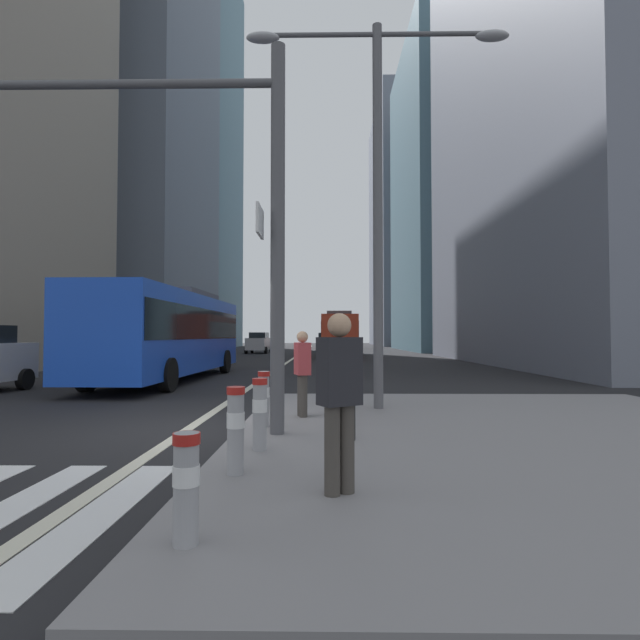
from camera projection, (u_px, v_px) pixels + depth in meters
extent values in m
plane|color=black|center=(286.00, 364.00, 28.44)|extent=(160.00, 160.00, 0.00)
cube|color=gray|center=(529.00, 438.00, 7.38)|extent=(9.00, 10.00, 0.15)
cube|color=silver|center=(4.00, 513.00, 4.47)|extent=(0.45, 3.20, 0.01)
cube|color=silver|center=(101.00, 513.00, 4.45)|extent=(0.45, 3.20, 0.01)
cube|color=silver|center=(199.00, 514.00, 4.44)|extent=(0.45, 3.20, 0.01)
cube|color=silver|center=(297.00, 514.00, 4.43)|extent=(0.45, 3.20, 0.01)
cube|color=silver|center=(396.00, 515.00, 4.42)|extent=(0.45, 3.20, 0.01)
cube|color=beige|center=(296.00, 356.00, 38.44)|extent=(0.20, 80.00, 0.01)
cube|color=slate|center=(125.00, 60.00, 44.33)|extent=(13.47, 17.46, 53.57)
cube|color=slate|center=(194.00, 150.00, 67.45)|extent=(10.30, 19.68, 54.97)
cube|color=slate|center=(575.00, 103.00, 28.46)|extent=(11.30, 25.72, 30.60)
cube|color=slate|center=(454.00, 199.00, 55.59)|extent=(11.77, 20.88, 34.62)
cube|color=slate|center=(411.00, 228.00, 84.15)|extent=(12.34, 24.42, 40.78)
cube|color=blue|center=(170.00, 333.00, 17.72)|extent=(2.72, 11.31, 2.75)
cube|color=black|center=(170.00, 324.00, 17.73)|extent=(2.76, 11.09, 1.10)
cube|color=#4C4C51|center=(185.00, 295.00, 19.46)|extent=(1.83, 4.09, 0.30)
cylinder|color=black|center=(168.00, 375.00, 14.04)|extent=(0.32, 1.01, 1.00)
cylinder|color=black|center=(87.00, 375.00, 14.12)|extent=(0.32, 1.01, 1.00)
cylinder|color=black|center=(225.00, 362.00, 21.24)|extent=(0.32, 1.01, 1.00)
cylinder|color=black|center=(171.00, 362.00, 21.32)|extent=(0.32, 1.01, 1.00)
cylinder|color=black|center=(25.00, 379.00, 14.65)|extent=(0.23, 0.64, 0.64)
cube|color=red|center=(338.00, 335.00, 37.87)|extent=(2.54, 11.33, 2.75)
cube|color=black|center=(338.00, 330.00, 37.88)|extent=(2.58, 11.11, 1.10)
cube|color=#4C4C51|center=(339.00, 314.00, 36.22)|extent=(1.76, 4.08, 0.30)
cylinder|color=black|center=(323.00, 349.00, 41.47)|extent=(0.30, 1.00, 1.00)
cylinder|color=black|center=(351.00, 349.00, 41.43)|extent=(0.30, 1.00, 1.00)
cylinder|color=black|center=(322.00, 352.00, 34.23)|extent=(0.30, 1.00, 1.00)
cylinder|color=black|center=(356.00, 352.00, 34.18)|extent=(0.30, 1.00, 1.00)
cube|color=red|center=(335.00, 335.00, 61.65)|extent=(2.73, 11.06, 2.75)
cube|color=black|center=(335.00, 332.00, 61.66)|extent=(2.77, 10.84, 1.10)
cube|color=#4C4C51|center=(335.00, 323.00, 60.05)|extent=(1.83, 4.00, 0.30)
cylinder|color=black|center=(325.00, 344.00, 65.12)|extent=(0.32, 1.01, 1.00)
cylinder|color=black|center=(343.00, 344.00, 65.14)|extent=(0.32, 1.01, 1.00)
cylinder|color=black|center=(326.00, 345.00, 58.08)|extent=(0.32, 1.01, 1.00)
cylinder|color=black|center=(346.00, 345.00, 58.10)|extent=(0.32, 1.01, 1.00)
cube|color=black|center=(177.00, 349.00, 28.79)|extent=(1.88, 4.21, 1.10)
cube|color=black|center=(178.00, 335.00, 28.97)|extent=(1.55, 2.29, 0.52)
cylinder|color=black|center=(186.00, 359.00, 27.37)|extent=(0.24, 0.65, 0.64)
cylinder|color=black|center=(154.00, 359.00, 27.35)|extent=(0.24, 0.65, 0.64)
cylinder|color=black|center=(198.00, 357.00, 30.20)|extent=(0.24, 0.65, 0.64)
cylinder|color=black|center=(169.00, 357.00, 30.18)|extent=(0.24, 0.65, 0.64)
cube|color=#B2A899|center=(325.00, 343.00, 51.23)|extent=(1.87, 4.39, 1.10)
cube|color=black|center=(326.00, 335.00, 51.10)|extent=(1.55, 2.38, 0.52)
cylinder|color=black|center=(317.00, 348.00, 52.68)|extent=(0.23, 0.64, 0.64)
cylinder|color=black|center=(334.00, 348.00, 52.69)|extent=(0.23, 0.64, 0.64)
cylinder|color=black|center=(317.00, 349.00, 49.72)|extent=(0.23, 0.64, 0.64)
cylinder|color=black|center=(335.00, 349.00, 49.73)|extent=(0.23, 0.64, 0.64)
cube|color=#232838|center=(343.00, 344.00, 46.88)|extent=(1.81, 4.10, 1.10)
cube|color=black|center=(343.00, 335.00, 46.76)|extent=(1.51, 2.22, 0.52)
cylinder|color=black|center=(334.00, 349.00, 48.27)|extent=(0.22, 0.64, 0.64)
cylinder|color=black|center=(352.00, 349.00, 48.23)|extent=(0.22, 0.64, 0.64)
cylinder|color=black|center=(334.00, 350.00, 45.50)|extent=(0.22, 0.64, 0.64)
cylinder|color=black|center=(353.00, 350.00, 45.46)|extent=(0.22, 0.64, 0.64)
cube|color=silver|center=(259.00, 344.00, 45.52)|extent=(1.95, 4.30, 1.10)
cube|color=black|center=(259.00, 335.00, 45.69)|extent=(1.59, 2.34, 0.52)
cylinder|color=black|center=(266.00, 350.00, 44.01)|extent=(0.25, 0.65, 0.64)
cylinder|color=black|center=(246.00, 350.00, 44.11)|extent=(0.25, 0.65, 0.64)
cylinder|color=black|center=(271.00, 349.00, 46.89)|extent=(0.25, 0.65, 0.64)
cylinder|color=black|center=(252.00, 349.00, 46.98)|extent=(0.25, 0.65, 0.64)
cylinder|color=#515156|center=(278.00, 237.00, 7.44)|extent=(0.22, 0.22, 6.00)
cylinder|color=#515156|center=(95.00, 84.00, 7.56)|extent=(5.72, 0.14, 0.14)
cube|color=white|center=(260.00, 221.00, 7.27)|extent=(0.04, 0.60, 0.44)
cylinder|color=#56565B|center=(378.00, 214.00, 10.05)|extent=(0.20, 0.20, 8.00)
cylinder|color=#56565B|center=(320.00, 35.00, 10.19)|extent=(2.40, 0.10, 0.10)
ellipsoid|color=#B2B2B7|center=(263.00, 38.00, 10.20)|extent=(0.70, 0.32, 0.20)
cylinder|color=#56565B|center=(435.00, 34.00, 10.15)|extent=(2.40, 0.10, 0.10)
ellipsoid|color=#B2B2B7|center=(492.00, 36.00, 10.13)|extent=(0.70, 0.32, 0.20)
cylinder|color=#99999E|center=(186.00, 489.00, 3.46)|extent=(0.18, 0.18, 0.79)
cylinder|color=white|center=(186.00, 475.00, 3.46)|extent=(0.19, 0.19, 0.14)
cylinder|color=#B21E19|center=(186.00, 438.00, 3.47)|extent=(0.20, 0.20, 0.08)
cylinder|color=#99999E|center=(236.00, 430.00, 5.21)|extent=(0.18, 0.18, 0.93)
cylinder|color=white|center=(236.00, 420.00, 5.21)|extent=(0.19, 0.19, 0.17)
cylinder|color=#B21E19|center=(236.00, 391.00, 5.22)|extent=(0.20, 0.20, 0.08)
cylinder|color=#99999E|center=(260.00, 414.00, 6.30)|extent=(0.18, 0.18, 0.93)
cylinder|color=white|center=(260.00, 406.00, 6.31)|extent=(0.19, 0.19, 0.17)
cylinder|color=#B21E19|center=(260.00, 381.00, 6.32)|extent=(0.20, 0.20, 0.08)
cylinder|color=#99999E|center=(264.00, 399.00, 7.96)|extent=(0.18, 0.18, 0.90)
cylinder|color=white|center=(264.00, 392.00, 7.96)|extent=(0.19, 0.19, 0.16)
cylinder|color=#B21E19|center=(264.00, 374.00, 7.97)|extent=(0.20, 0.20, 0.08)
cylinder|color=black|center=(353.00, 407.00, 6.91)|extent=(0.06, 0.06, 0.95)
cylinder|color=black|center=(349.00, 396.00, 8.13)|extent=(0.06, 0.06, 0.95)
cylinder|color=black|center=(346.00, 388.00, 9.35)|extent=(0.06, 0.06, 0.95)
cylinder|color=black|center=(344.00, 382.00, 10.57)|extent=(0.06, 0.06, 0.95)
cylinder|color=black|center=(348.00, 365.00, 8.76)|extent=(0.06, 3.67, 0.06)
cylinder|color=#423D38|center=(332.00, 450.00, 4.53)|extent=(0.15, 0.15, 0.83)
cylinder|color=#423D38|center=(347.00, 448.00, 4.61)|extent=(0.15, 0.15, 0.83)
cube|color=#232328|center=(339.00, 371.00, 4.59)|extent=(0.45, 0.40, 0.64)
sphere|color=tan|center=(339.00, 325.00, 4.60)|extent=(0.23, 0.23, 0.23)
cylinder|color=#423D38|center=(303.00, 396.00, 8.85)|extent=(0.15, 0.15, 0.77)
cylinder|color=#423D38|center=(301.00, 395.00, 9.00)|extent=(0.15, 0.15, 0.77)
cube|color=#B73D42|center=(302.00, 359.00, 8.95)|extent=(0.34, 0.43, 0.59)
sphere|color=tan|center=(302.00, 337.00, 8.96)|extent=(0.21, 0.21, 0.21)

